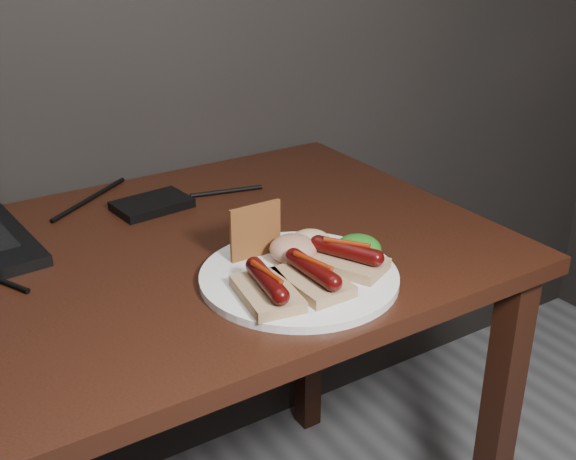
# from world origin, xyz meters

# --- Properties ---
(desk) EXTENTS (1.40, 0.70, 0.75)m
(desk) POSITION_xyz_m (0.00, 1.38, 0.66)
(desk) COLOR #38170E
(desk) RESTS_ON ground
(hard_drive) EXTENTS (0.14, 0.10, 0.02)m
(hard_drive) POSITION_xyz_m (0.22, 1.56, 0.76)
(hard_drive) COLOR black
(hard_drive) RESTS_ON desk
(desk_cables) EXTENTS (0.92, 0.39, 0.01)m
(desk_cables) POSITION_xyz_m (-0.03, 1.53, 0.75)
(desk_cables) COLOR black
(desk_cables) RESTS_ON desk
(plate) EXTENTS (0.31, 0.31, 0.01)m
(plate) POSITION_xyz_m (0.30, 1.19, 0.76)
(plate) COLOR white
(plate) RESTS_ON desk
(bread_sausage_left) EXTENTS (0.09, 0.12, 0.04)m
(bread_sausage_left) POSITION_xyz_m (0.22, 1.16, 0.78)
(bread_sausage_left) COLOR tan
(bread_sausage_left) RESTS_ON plate
(bread_sausage_center) EXTENTS (0.07, 0.12, 0.04)m
(bread_sausage_center) POSITION_xyz_m (0.29, 1.15, 0.78)
(bread_sausage_center) COLOR tan
(bread_sausage_center) RESTS_ON plate
(bread_sausage_right) EXTENTS (0.11, 0.13, 0.04)m
(bread_sausage_right) POSITION_xyz_m (0.37, 1.17, 0.78)
(bread_sausage_right) COLOR tan
(bread_sausage_right) RESTS_ON plate
(crispbread) EXTENTS (0.08, 0.01, 0.08)m
(crispbread) POSITION_xyz_m (0.27, 1.28, 0.80)
(crispbread) COLOR brown
(crispbread) RESTS_ON plate
(salad_greens) EXTENTS (0.07, 0.07, 0.04)m
(salad_greens) POSITION_xyz_m (0.40, 1.18, 0.78)
(salad_greens) COLOR #136213
(salad_greens) RESTS_ON plate
(salsa_mound) EXTENTS (0.07, 0.07, 0.04)m
(salsa_mound) POSITION_xyz_m (0.31, 1.23, 0.78)
(salsa_mound) COLOR maroon
(salsa_mound) RESTS_ON plate
(coleslaw_mound) EXTENTS (0.06, 0.06, 0.04)m
(coleslaw_mound) POSITION_xyz_m (0.35, 1.24, 0.78)
(coleslaw_mound) COLOR beige
(coleslaw_mound) RESTS_ON plate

